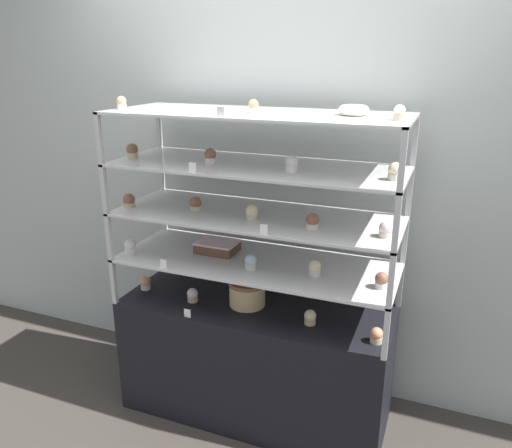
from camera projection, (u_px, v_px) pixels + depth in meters
ground_plane at (256, 408)px, 2.84m from camera, size 20.00×20.00×0.00m
back_wall at (284, 169)px, 2.79m from camera, size 8.00×0.05×2.60m
display_base at (256, 358)px, 2.73m from camera, size 1.42×0.55×0.66m
display_riser_lower at (256, 263)px, 2.55m from camera, size 1.42×0.55×0.25m
display_riser_middle at (256, 217)px, 2.47m from camera, size 1.42×0.55×0.25m
display_riser_upper at (256, 168)px, 2.39m from camera, size 1.42×0.55×0.25m
display_riser_top at (256, 115)px, 2.32m from camera, size 1.42×0.55×0.25m
layer_cake_centerpiece at (247, 292)px, 2.61m from camera, size 0.20×0.20×0.14m
sheet_cake_frosted at (217, 247)px, 2.66m from camera, size 0.21×0.16×0.06m
cupcake_0 at (146, 283)px, 2.79m from camera, size 0.06×0.06×0.07m
cupcake_1 at (193, 295)px, 2.65m from camera, size 0.06×0.06×0.07m
cupcake_2 at (310, 317)px, 2.43m from camera, size 0.06×0.06×0.07m
cupcake_3 at (376, 335)px, 2.27m from camera, size 0.06×0.06×0.07m
price_tag_0 at (187, 313)px, 2.49m from camera, size 0.04×0.00×0.04m
cupcake_4 at (130, 247)px, 2.64m from camera, size 0.06×0.06×0.08m
cupcake_5 at (251, 262)px, 2.44m from camera, size 0.06×0.06×0.08m
cupcake_6 at (315, 268)px, 2.37m from camera, size 0.06×0.06×0.08m
cupcake_7 at (382, 281)px, 2.24m from camera, size 0.06×0.06×0.08m
price_tag_1 at (163, 264)px, 2.46m from camera, size 0.04×0.00×0.04m
cupcake_8 at (129, 201)px, 2.59m from camera, size 0.06×0.06×0.07m
cupcake_9 at (196, 204)px, 2.53m from camera, size 0.06×0.06×0.07m
cupcake_10 at (252, 212)px, 2.40m from camera, size 0.06×0.06×0.07m
cupcake_11 at (313, 221)px, 2.27m from camera, size 0.06×0.06×0.07m
cupcake_12 at (386, 230)px, 2.15m from camera, size 0.06×0.06×0.07m
price_tag_2 at (264, 229)px, 2.19m from camera, size 0.04×0.00×0.04m
cupcake_13 at (132, 151)px, 2.54m from camera, size 0.06×0.06×0.08m
cupcake_14 at (210, 156)px, 2.41m from camera, size 0.06×0.06×0.08m
cupcake_15 at (292, 164)px, 2.23m from camera, size 0.06×0.06×0.08m
cupcake_16 at (395, 172)px, 2.09m from camera, size 0.06×0.06×0.08m
price_tag_3 at (192, 167)px, 2.23m from camera, size 0.04×0.00×0.04m
cupcake_17 at (122, 103)px, 2.43m from camera, size 0.05×0.05×0.06m
cupcake_18 at (253, 106)px, 2.25m from camera, size 0.05×0.05×0.06m
cupcake_19 at (399, 113)px, 2.00m from camera, size 0.05×0.05×0.06m
price_tag_4 at (221, 112)px, 2.10m from camera, size 0.04×0.00×0.04m
donut_glazed at (354, 110)px, 2.18m from camera, size 0.13×0.13×0.04m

